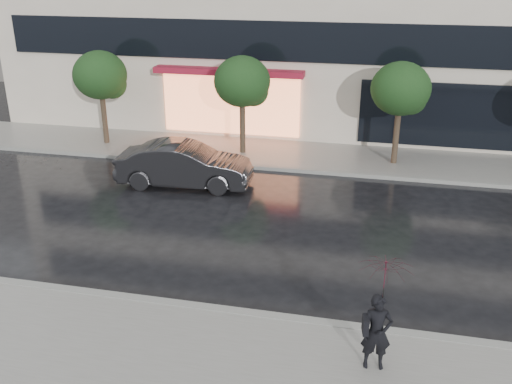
# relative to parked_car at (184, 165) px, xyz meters

# --- Properties ---
(ground) EXTENTS (120.00, 120.00, 0.00)m
(ground) POSITION_rel_parked_car_xyz_m (4.17, -6.27, -0.77)
(ground) COLOR black
(ground) RESTS_ON ground
(sidewalk_near) EXTENTS (60.00, 4.50, 0.12)m
(sidewalk_near) POSITION_rel_parked_car_xyz_m (4.17, -9.52, -0.71)
(sidewalk_near) COLOR slate
(sidewalk_near) RESTS_ON ground
(sidewalk_far) EXTENTS (60.00, 3.50, 0.12)m
(sidewalk_far) POSITION_rel_parked_car_xyz_m (4.17, 3.98, -0.71)
(sidewalk_far) COLOR slate
(sidewalk_far) RESTS_ON ground
(curb_near) EXTENTS (60.00, 0.25, 0.14)m
(curb_near) POSITION_rel_parked_car_xyz_m (4.17, -7.27, -0.70)
(curb_near) COLOR gray
(curb_near) RESTS_ON ground
(curb_far) EXTENTS (60.00, 0.25, 0.14)m
(curb_far) POSITION_rel_parked_car_xyz_m (4.17, 2.23, -0.70)
(curb_far) COLOR gray
(curb_far) RESTS_ON ground
(tree_far_west) EXTENTS (2.20, 2.20, 3.99)m
(tree_far_west) POSITION_rel_parked_car_xyz_m (-4.77, 3.76, 2.15)
(tree_far_west) COLOR #33261C
(tree_far_west) RESTS_ON ground
(tree_mid_west) EXTENTS (2.20, 2.20, 3.99)m
(tree_mid_west) POSITION_rel_parked_car_xyz_m (1.23, 3.76, 2.15)
(tree_mid_west) COLOR #33261C
(tree_mid_west) RESTS_ON ground
(tree_mid_east) EXTENTS (2.20, 2.20, 3.99)m
(tree_mid_east) POSITION_rel_parked_car_xyz_m (7.23, 3.76, 2.15)
(tree_mid_east) COLOR #33261C
(tree_mid_east) RESTS_ON ground
(parked_car) EXTENTS (4.77, 1.94, 1.54)m
(parked_car) POSITION_rel_parked_car_xyz_m (0.00, 0.00, 0.00)
(parked_car) COLOR black
(parked_car) RESTS_ON ground
(pedestrian_with_umbrella) EXTENTS (1.15, 1.16, 2.34)m
(pedestrian_with_umbrella) POSITION_rel_parked_car_xyz_m (6.83, -8.49, 0.94)
(pedestrian_with_umbrella) COLOR black
(pedestrian_with_umbrella) RESTS_ON sidewalk_near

